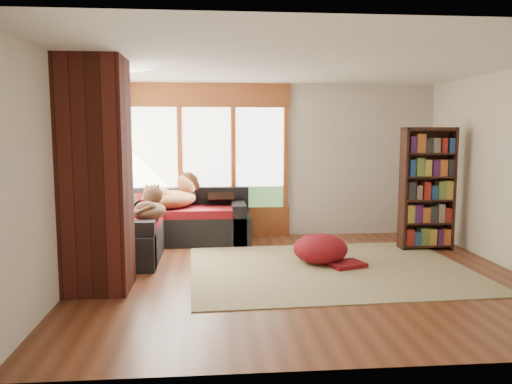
{
  "coord_description": "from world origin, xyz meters",
  "views": [
    {
      "loc": [
        -1.11,
        -6.01,
        1.78
      ],
      "look_at": [
        -0.5,
        0.91,
        0.95
      ],
      "focal_mm": 35.0,
      "sensor_mm": 36.0,
      "label": 1
    }
  ],
  "objects_px": {
    "area_rug": "(329,269)",
    "dog_brindle": "(150,208)",
    "sectional_sofa": "(158,228)",
    "brick_chimney": "(96,176)",
    "dog_tan": "(175,195)",
    "bookshelf": "(427,189)",
    "pouf": "(320,248)"
  },
  "relations": [
    {
      "from": "area_rug",
      "to": "dog_brindle",
      "type": "distance_m",
      "value": 2.6
    },
    {
      "from": "dog_brindle",
      "to": "sectional_sofa",
      "type": "bearing_deg",
      "value": 4.84
    },
    {
      "from": "brick_chimney",
      "to": "dog_tan",
      "type": "relative_size",
      "value": 2.58
    },
    {
      "from": "area_rug",
      "to": "dog_tan",
      "type": "distance_m",
      "value": 2.82
    },
    {
      "from": "brick_chimney",
      "to": "dog_brindle",
      "type": "bearing_deg",
      "value": 72.17
    },
    {
      "from": "bookshelf",
      "to": "dog_brindle",
      "type": "distance_m",
      "value": 4.14
    },
    {
      "from": "area_rug",
      "to": "brick_chimney",
      "type": "bearing_deg",
      "value": -168.0
    },
    {
      "from": "brick_chimney",
      "to": "dog_tan",
      "type": "xyz_separation_m",
      "value": [
        0.7,
        2.29,
        -0.51
      ]
    },
    {
      "from": "sectional_sofa",
      "to": "dog_brindle",
      "type": "bearing_deg",
      "value": -87.55
    },
    {
      "from": "area_rug",
      "to": "bookshelf",
      "type": "bearing_deg",
      "value": 30.01
    },
    {
      "from": "dog_brindle",
      "to": "area_rug",
      "type": "bearing_deg",
      "value": -99.59
    },
    {
      "from": "area_rug",
      "to": "dog_tan",
      "type": "bearing_deg",
      "value": 141.18
    },
    {
      "from": "sectional_sofa",
      "to": "bookshelf",
      "type": "bearing_deg",
      "value": -1.77
    },
    {
      "from": "bookshelf",
      "to": "dog_brindle",
      "type": "bearing_deg",
      "value": -175.93
    },
    {
      "from": "dog_tan",
      "to": "dog_brindle",
      "type": "xyz_separation_m",
      "value": [
        -0.28,
        -0.99,
        -0.05
      ]
    },
    {
      "from": "bookshelf",
      "to": "dog_brindle",
      "type": "xyz_separation_m",
      "value": [
        -4.12,
        -0.29,
        -0.19
      ]
    },
    {
      "from": "brick_chimney",
      "to": "bookshelf",
      "type": "bearing_deg",
      "value": 19.38
    },
    {
      "from": "sectional_sofa",
      "to": "dog_tan",
      "type": "bearing_deg",
      "value": 48.73
    },
    {
      "from": "bookshelf",
      "to": "dog_brindle",
      "type": "height_order",
      "value": "bookshelf"
    },
    {
      "from": "area_rug",
      "to": "dog_brindle",
      "type": "relative_size",
      "value": 4.61
    },
    {
      "from": "brick_chimney",
      "to": "pouf",
      "type": "height_order",
      "value": "brick_chimney"
    },
    {
      "from": "sectional_sofa",
      "to": "dog_brindle",
      "type": "height_order",
      "value": "dog_brindle"
    },
    {
      "from": "area_rug",
      "to": "sectional_sofa",
      "type": "bearing_deg",
      "value": 148.43
    },
    {
      "from": "area_rug",
      "to": "pouf",
      "type": "xyz_separation_m",
      "value": [
        -0.06,
        0.32,
        0.21
      ]
    },
    {
      "from": "dog_tan",
      "to": "pouf",
      "type": "bearing_deg",
      "value": -68.71
    },
    {
      "from": "brick_chimney",
      "to": "area_rug",
      "type": "relative_size",
      "value": 0.72
    },
    {
      "from": "brick_chimney",
      "to": "area_rug",
      "type": "height_order",
      "value": "brick_chimney"
    },
    {
      "from": "brick_chimney",
      "to": "dog_tan",
      "type": "bearing_deg",
      "value": 73.06
    },
    {
      "from": "area_rug",
      "to": "bookshelf",
      "type": "xyz_separation_m",
      "value": [
        1.73,
        1.0,
        0.92
      ]
    },
    {
      "from": "sectional_sofa",
      "to": "pouf",
      "type": "relative_size",
      "value": 2.97
    },
    {
      "from": "brick_chimney",
      "to": "dog_brindle",
      "type": "height_order",
      "value": "brick_chimney"
    },
    {
      "from": "dog_brindle",
      "to": "dog_tan",
      "type": "bearing_deg",
      "value": -8.86
    }
  ]
}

